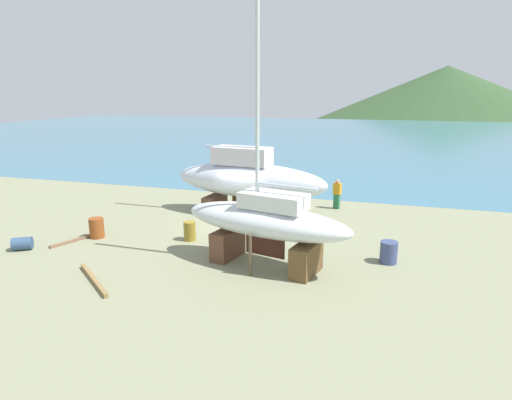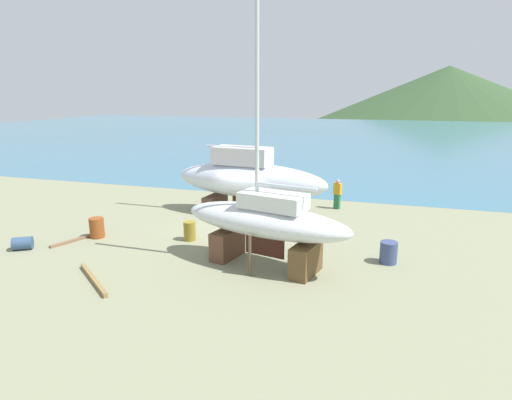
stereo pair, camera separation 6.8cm
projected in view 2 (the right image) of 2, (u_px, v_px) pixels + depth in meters
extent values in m
plane|color=gray|center=(186.00, 264.00, 16.89)|extent=(48.13, 48.13, 0.00)
cube|color=teal|center=(341.00, 136.00, 66.52)|extent=(146.98, 83.09, 0.01)
cone|color=#314D2B|center=(445.00, 111.00, 149.03)|extent=(146.25, 146.25, 30.49)
cube|color=brown|center=(287.00, 211.00, 22.71)|extent=(0.89, 1.92, 0.91)
cube|color=brown|center=(215.00, 203.00, 24.34)|extent=(0.89, 1.92, 0.91)
cylinder|color=brown|center=(259.00, 196.00, 24.58)|extent=(0.12, 0.12, 1.56)
cylinder|color=brown|center=(240.00, 207.00, 22.30)|extent=(0.12, 0.12, 1.56)
ellipsoid|color=silver|center=(250.00, 180.00, 23.16)|extent=(8.80, 3.19, 1.87)
cube|color=#43220D|center=(250.00, 209.00, 23.55)|extent=(2.06, 0.29, 1.31)
cube|color=silver|center=(242.00, 156.00, 23.01)|extent=(3.23, 1.70, 0.93)
cylinder|color=silver|center=(257.00, 61.00, 21.50)|extent=(0.17, 0.17, 10.60)
cylinder|color=#B6BCC3|center=(231.00, 147.00, 23.15)|extent=(3.01, 0.42, 0.12)
cube|color=brown|center=(228.00, 244.00, 17.45)|extent=(1.04, 1.77, 1.17)
cube|color=brown|center=(306.00, 259.00, 15.80)|extent=(1.04, 1.77, 1.17)
cylinder|color=brown|center=(250.00, 256.00, 15.62)|extent=(0.12, 0.12, 1.58)
cylinder|color=#52401F|center=(278.00, 238.00, 17.53)|extent=(0.12, 0.12, 1.58)
ellipsoid|color=silver|center=(265.00, 221.00, 16.32)|extent=(7.17, 3.51, 1.17)
cube|color=#442118|center=(265.00, 245.00, 16.57)|extent=(1.63, 0.44, 0.82)
cube|color=silver|center=(273.00, 201.00, 15.96)|extent=(2.69, 1.75, 0.59)
cylinder|color=silver|center=(257.00, 85.00, 15.27)|extent=(0.16, 0.16, 8.91)
cylinder|color=silver|center=(286.00, 186.00, 15.56)|extent=(2.37, 0.63, 0.11)
cube|color=#286F43|center=(337.00, 201.00, 24.80)|extent=(0.39, 0.32, 0.85)
cube|color=orange|center=(338.00, 189.00, 24.62)|extent=(0.50, 0.39, 0.65)
sphere|color=tan|center=(338.00, 181.00, 24.51)|extent=(0.22, 0.22, 0.22)
cylinder|color=brown|center=(97.00, 228.00, 19.88)|extent=(0.89, 0.89, 0.92)
cylinder|color=#3A4774|center=(389.00, 252.00, 16.89)|extent=(0.94, 0.94, 0.87)
cylinder|color=#334E70|center=(23.00, 243.00, 18.38)|extent=(0.95, 0.88, 0.55)
cylinder|color=olive|center=(190.00, 231.00, 19.50)|extent=(0.74, 0.74, 0.87)
cube|color=olive|center=(93.00, 279.00, 15.30)|extent=(2.52, 2.03, 0.16)
cube|color=brown|center=(76.00, 240.00, 19.53)|extent=(1.03, 2.39, 0.10)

